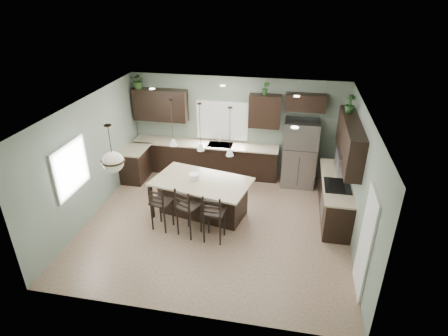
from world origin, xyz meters
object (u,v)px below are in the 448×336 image
(refrigerator, at_px, (300,153))
(bar_stool_left, at_px, (162,207))
(bar_stool_center, at_px, (189,211))
(serving_dish, at_px, (194,177))
(kitchen_island, at_px, (202,198))
(plant_back_left, at_px, (138,80))
(bar_stool_right, at_px, (214,217))

(refrigerator, height_order, bar_stool_left, refrigerator)
(bar_stool_center, bearing_deg, serving_dish, 120.40)
(kitchen_island, xyz_separation_m, plant_back_left, (-2.32, 2.27, 2.17))
(bar_stool_right, height_order, plant_back_left, plant_back_left)
(refrigerator, relative_size, kitchen_island, 0.83)
(bar_stool_right, bearing_deg, bar_stool_center, 174.21)
(bar_stool_left, distance_m, bar_stool_right, 1.26)
(plant_back_left, bearing_deg, bar_stool_center, -54.19)
(refrigerator, bearing_deg, serving_dish, -141.03)
(plant_back_left, bearing_deg, refrigerator, -3.36)
(refrigerator, height_order, plant_back_left, plant_back_left)
(kitchen_island, bearing_deg, plant_back_left, 147.75)
(plant_back_left, bearing_deg, kitchen_island, -44.42)
(kitchen_island, height_order, plant_back_left, plant_back_left)
(refrigerator, distance_m, bar_stool_right, 3.40)
(refrigerator, bearing_deg, bar_stool_left, -137.88)
(bar_stool_left, distance_m, bar_stool_center, 0.67)
(refrigerator, xyz_separation_m, bar_stool_right, (-1.74, -2.90, -0.33))
(bar_stool_center, relative_size, bar_stool_right, 1.01)
(serving_dish, height_order, plant_back_left, plant_back_left)
(kitchen_island, xyz_separation_m, bar_stool_left, (-0.76, -0.70, 0.10))
(serving_dish, bearing_deg, bar_stool_center, -83.48)
(refrigerator, distance_m, serving_dish, 3.12)
(kitchen_island, relative_size, bar_stool_right, 1.89)
(bar_stool_left, height_order, bar_stool_center, bar_stool_center)
(refrigerator, bearing_deg, kitchen_island, -138.05)
(refrigerator, distance_m, plant_back_left, 4.86)
(kitchen_island, relative_size, bar_stool_center, 1.87)
(bar_stool_left, xyz_separation_m, bar_stool_center, (0.66, -0.10, 0.04))
(bar_stool_left, bearing_deg, bar_stool_center, 4.56)
(bar_stool_right, bearing_deg, serving_dish, 129.55)
(refrigerator, xyz_separation_m, kitchen_island, (-2.23, -2.00, -0.46))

